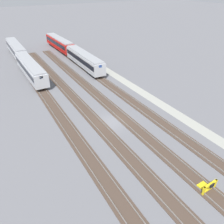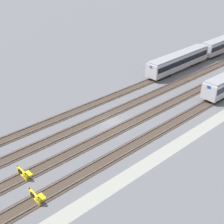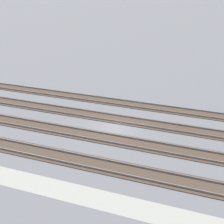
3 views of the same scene
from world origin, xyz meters
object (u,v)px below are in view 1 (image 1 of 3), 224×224
at_px(subway_car_front_row_right_inner, 31,69).
at_px(bumper_stop_near_inner_track, 207,186).
at_px(subway_car_front_row_leftmost, 84,60).
at_px(subway_car_front_row_centre, 59,43).
at_px(subway_car_front_row_left_inner, 16,49).

bearing_deg(subway_car_front_row_right_inner, bumper_stop_near_inner_track, -168.09).
bearing_deg(bumper_stop_near_inner_track, subway_car_front_row_leftmost, -6.04).
bearing_deg(subway_car_front_row_centre, subway_car_front_row_right_inner, 145.94).
distance_m(subway_car_front_row_left_inner, bumper_stop_near_inner_track, 60.33).
bearing_deg(subway_car_front_row_right_inner, subway_car_front_row_left_inner, -0.17).
distance_m(subway_car_front_row_centre, bumper_stop_near_inner_track, 60.23).
xyz_separation_m(subway_car_front_row_leftmost, subway_car_front_row_right_inner, (-0.00, 12.95, 0.00)).
bearing_deg(subway_car_front_row_leftmost, subway_car_front_row_right_inner, 90.00).
relative_size(subway_car_front_row_right_inner, bumper_stop_near_inner_track, 9.00).
xyz_separation_m(subway_car_front_row_centre, subway_car_front_row_right_inner, (-19.17, 12.96, 0.00)).
bearing_deg(subway_car_front_row_left_inner, bumper_stop_near_inner_track, -171.83).
xyz_separation_m(subway_car_front_row_leftmost, bumper_stop_near_inner_track, (-40.88, 4.32, -1.53)).
bearing_deg(subway_car_front_row_right_inner, subway_car_front_row_centre, -34.06).
height_order(subway_car_front_row_leftmost, subway_car_front_row_centre, same).
xyz_separation_m(subway_car_front_row_left_inner, bumper_stop_near_inner_track, (-59.70, -8.57, -1.53)).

